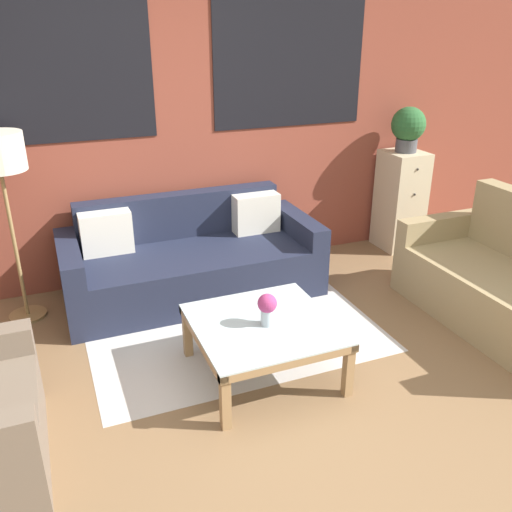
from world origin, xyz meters
TOP-DOWN VIEW (x-y plane):
  - ground_plane at (0.00, 0.00)m, footprint 16.00×16.00m
  - wall_back_brick at (0.00, 2.44)m, footprint 8.40×0.09m
  - rug at (-0.03, 1.22)m, footprint 2.08×1.44m
  - couch_dark at (-0.13, 1.95)m, footprint 2.06×0.88m
  - settee_vintage at (1.93, 0.54)m, footprint 0.80×1.66m
  - coffee_table at (-0.03, 0.65)m, footprint 0.86×0.86m
  - drawer_cabinet at (2.07, 2.16)m, footprint 0.37×0.42m
  - potted_plant at (2.07, 2.16)m, footprint 0.32×0.32m
  - flower_vase at (-0.02, 0.62)m, footprint 0.12×0.12m

SIDE VIEW (x-z plane):
  - ground_plane at x=0.00m, z-range 0.00..0.00m
  - rug at x=-0.03m, z-range 0.00..0.00m
  - couch_dark at x=-0.13m, z-range -0.11..0.67m
  - settee_vintage at x=1.93m, z-range -0.15..0.77m
  - coffee_table at x=-0.03m, z-range 0.13..0.52m
  - drawer_cabinet at x=2.07m, z-range 0.00..0.97m
  - flower_vase at x=-0.02m, z-range 0.40..0.61m
  - potted_plant at x=2.07m, z-range 0.99..1.41m
  - wall_back_brick at x=0.00m, z-range 0.01..2.81m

